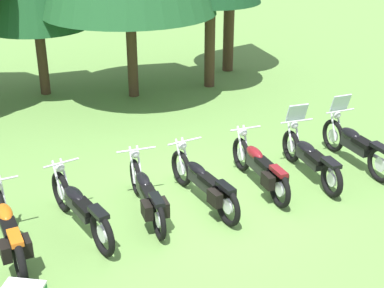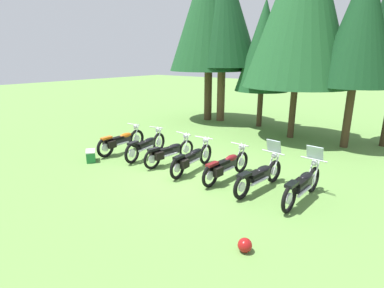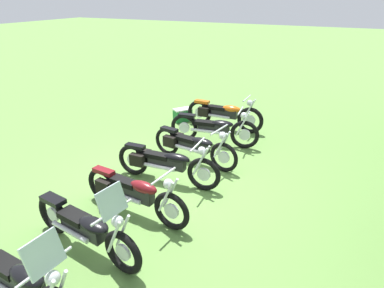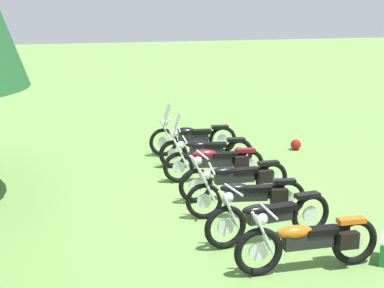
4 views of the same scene
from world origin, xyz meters
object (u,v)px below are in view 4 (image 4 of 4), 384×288
object	(u,v)px
motorcycle_0	(310,241)
motorcycle_1	(268,216)
motorcycle_4	(216,161)
motorcycle_6	(192,137)
motorcycle_3	(236,177)
motorcycle_2	(249,195)
motorcycle_5	(205,149)
dropped_helmet	(296,145)

from	to	relation	value
motorcycle_0	motorcycle_1	bearing A→B (deg)	-79.89
motorcycle_4	motorcycle_6	bearing A→B (deg)	-85.26
motorcycle_1	motorcycle_3	xyz separation A→B (m)	(2.29, -0.16, -0.01)
motorcycle_3	motorcycle_4	xyz separation A→B (m)	(1.27, 0.08, 0.00)
motorcycle_1	motorcycle_6	bearing A→B (deg)	-99.27
motorcycle_0	motorcycle_3	world-z (taller)	motorcycle_0
motorcycle_0	motorcycle_2	distance (m)	2.39
motorcycle_3	motorcycle_5	xyz separation A→B (m)	(2.42, 0.03, 0.00)
motorcycle_0	dropped_helmet	distance (m)	7.45
motorcycle_3	dropped_helmet	xyz separation A→B (m)	(3.45, -2.79, -0.31)
motorcycle_1	motorcycle_4	world-z (taller)	motorcycle_1
motorcycle_1	motorcycle_2	bearing A→B (deg)	-101.05
motorcycle_0	motorcycle_4	size ratio (longest dim) A/B	1.02
motorcycle_2	motorcycle_5	distance (m)	3.51
motorcycle_3	motorcycle_1	bearing A→B (deg)	82.71
motorcycle_0	motorcycle_5	bearing A→B (deg)	-89.74
motorcycle_4	dropped_helmet	distance (m)	3.62
motorcycle_0	motorcycle_4	distance (m)	4.75
motorcycle_1	motorcycle_2	size ratio (longest dim) A/B	1.04
motorcycle_3	motorcycle_0	bearing A→B (deg)	87.81
motorcycle_1	dropped_helmet	bearing A→B (deg)	-125.55
motorcycle_3	motorcycle_6	xyz separation A→B (m)	(3.62, 0.06, 0.04)
motorcycle_3	motorcycle_6	size ratio (longest dim) A/B	1.03
motorcycle_1	motorcycle_4	xyz separation A→B (m)	(3.56, -0.08, -0.01)
motorcycle_2	motorcycle_5	size ratio (longest dim) A/B	1.00
motorcycle_4	motorcycle_2	bearing A→B (deg)	94.65
dropped_helmet	motorcycle_4	bearing A→B (deg)	127.24
motorcycle_2	motorcycle_4	distance (m)	2.36
motorcycle_4	motorcycle_1	bearing A→B (deg)	93.92
motorcycle_5	motorcycle_6	size ratio (longest dim) A/B	1.00
motorcycle_6	dropped_helmet	bearing A→B (deg)	-179.31
motorcycle_0	dropped_helmet	xyz separation A→B (m)	(6.93, -2.72, -0.33)
motorcycle_0	dropped_helmet	size ratio (longest dim) A/B	8.29
motorcycle_1	motorcycle_5	bearing A→B (deg)	-99.93
motorcycle_2	motorcycle_4	world-z (taller)	motorcycle_4
motorcycle_0	motorcycle_6	distance (m)	7.10
motorcycle_4	dropped_helmet	xyz separation A→B (m)	(2.18, -2.87, -0.31)
motorcycle_0	motorcycle_5	distance (m)	5.90
motorcycle_6	dropped_helmet	xyz separation A→B (m)	(-0.17, -2.85, -0.35)
motorcycle_2	motorcycle_3	distance (m)	1.10
motorcycle_3	motorcycle_6	world-z (taller)	motorcycle_6
dropped_helmet	motorcycle_6	bearing A→B (deg)	86.67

